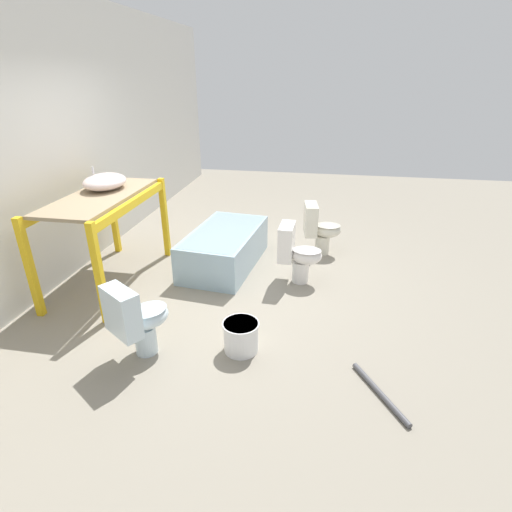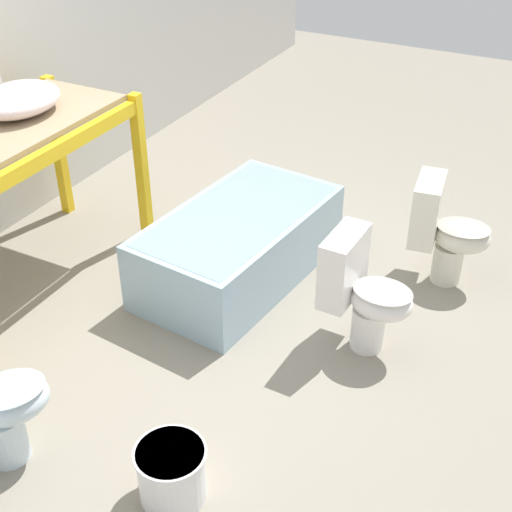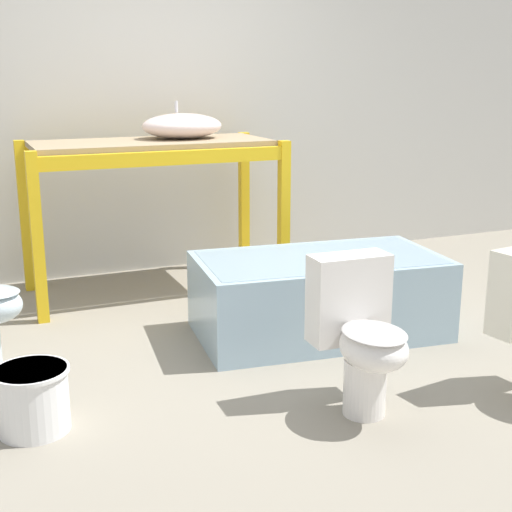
% 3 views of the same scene
% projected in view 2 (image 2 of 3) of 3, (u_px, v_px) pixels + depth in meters
% --- Properties ---
extents(ground_plane, '(12.00, 12.00, 0.00)m').
position_uv_depth(ground_plane, '(196.00, 314.00, 4.47)').
color(ground_plane, gray).
extents(shelving_rack, '(1.74, 0.82, 1.08)m').
position_uv_depth(shelving_rack, '(5.00, 156.00, 4.30)').
color(shelving_rack, yellow).
rests_on(shelving_rack, ground_plane).
extents(sink_basin, '(0.57, 0.46, 0.26)m').
position_uv_depth(sink_basin, '(18.00, 99.00, 4.36)').
color(sink_basin, silver).
rests_on(sink_basin, shelving_rack).
extents(bathtub_main, '(1.52, 0.93, 0.48)m').
position_uv_depth(bathtub_main, '(239.00, 241.00, 4.67)').
color(bathtub_main, '#99B7CC').
rests_on(bathtub_main, ground_plane).
extents(toilet_near, '(0.38, 0.52, 0.72)m').
position_uv_depth(toilet_near, '(363.00, 290.00, 4.02)').
color(toilet_near, white).
rests_on(toilet_near, ground_plane).
extents(toilet_far, '(0.40, 0.55, 0.72)m').
position_uv_depth(toilet_far, '(445.00, 229.00, 4.58)').
color(toilet_far, silver).
rests_on(toilet_far, ground_plane).
extents(bucket_white, '(0.33, 0.33, 0.29)m').
position_uv_depth(bucket_white, '(172.00, 472.00, 3.24)').
color(bucket_white, white).
rests_on(bucket_white, ground_plane).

